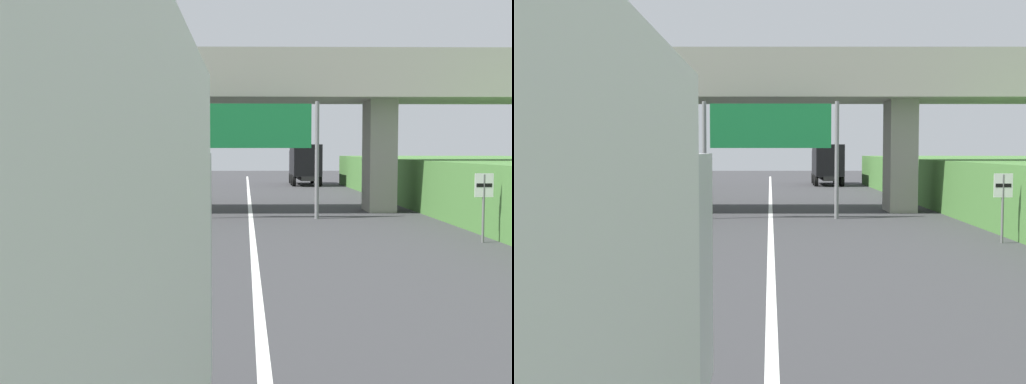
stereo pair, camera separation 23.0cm
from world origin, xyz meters
TOP-DOWN VIEW (x-y plane):
  - lane_centre_stripe at (0.00, 29.70)m, footprint 0.20×99.41m
  - overpass_bridge at (0.00, 37.13)m, footprint 40.00×4.80m
  - overhead_highway_sign at (0.00, 33.51)m, footprint 5.88×0.18m
  - speed_limit_sign at (7.40, 26.08)m, footprint 0.60×0.08m
  - truck_black at (4.84, 61.40)m, footprint 2.44×7.30m
  - car_white at (-4.88, 24.83)m, footprint 1.86×4.10m
  - construction_barrel_5 at (-6.48, 25.39)m, footprint 0.57×0.57m

SIDE VIEW (x-z plane):
  - lane_centre_stripe at x=0.00m, z-range 0.00..0.01m
  - construction_barrel_5 at x=-6.48m, z-range 0.01..0.91m
  - car_white at x=-4.88m, z-range 0.00..1.72m
  - speed_limit_sign at x=7.40m, z-range 0.36..2.59m
  - truck_black at x=4.84m, z-range 0.21..3.65m
  - overhead_highway_sign at x=0.00m, z-range 1.18..6.24m
  - overpass_bridge at x=0.00m, z-range 1.90..9.46m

